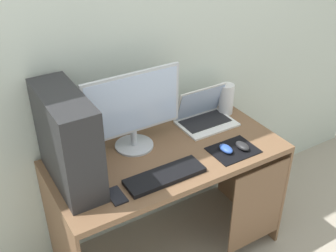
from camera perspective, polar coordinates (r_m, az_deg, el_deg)
ground_plane at (r=2.77m, az=0.00°, el=-16.70°), size 8.00×8.00×0.00m
wall_back at (r=2.29m, az=-4.61°, el=11.93°), size 4.00×0.05×2.60m
desk at (r=2.36m, az=0.51°, el=-7.10°), size 1.31×0.62×0.75m
pc_tower at (r=2.00m, az=-13.82°, el=-1.90°), size 0.18×0.50×0.48m
monitor at (r=2.20m, az=-4.89°, el=2.26°), size 0.56×0.22×0.45m
laptop at (r=2.53m, az=5.10°, el=1.41°), size 0.34×0.24×0.23m
speaker at (r=2.63m, az=8.11°, el=3.75°), size 0.09×0.09×0.20m
keyboard at (r=2.09m, az=-0.43°, el=-6.96°), size 0.42×0.14×0.02m
mousepad at (r=2.32m, az=9.08°, el=-3.34°), size 0.26×0.20×0.00m
mouse_left at (r=2.29m, az=8.09°, el=-3.16°), size 0.06×0.10×0.03m
mouse_right at (r=2.32m, az=10.31°, el=-2.75°), size 0.06×0.10×0.03m
cell_phone at (r=2.00m, az=-7.21°, el=-9.62°), size 0.07×0.13×0.01m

